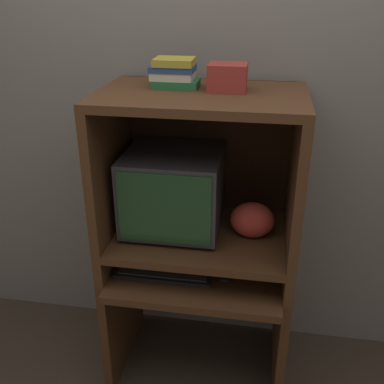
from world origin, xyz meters
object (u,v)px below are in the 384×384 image
(crt_monitor, at_px, (174,189))
(keyboard, at_px, (164,272))
(mouse, at_px, (224,280))
(book_stack, at_px, (174,73))
(storage_box, at_px, (228,77))
(snack_bag, at_px, (252,220))

(crt_monitor, bearing_deg, keyboard, -96.01)
(crt_monitor, distance_m, mouse, 0.47)
(keyboard, distance_m, book_stack, 0.89)
(storage_box, bearing_deg, crt_monitor, 179.84)
(mouse, bearing_deg, crt_monitor, 144.99)
(keyboard, xyz_separation_m, mouse, (0.28, -0.01, 0.00))
(crt_monitor, xyz_separation_m, snack_bag, (0.37, -0.03, -0.11))
(keyboard, bearing_deg, crt_monitor, 83.99)
(book_stack, distance_m, storage_box, 0.23)
(storage_box, bearing_deg, snack_bag, -10.76)
(snack_bag, relative_size, book_stack, 0.99)
(book_stack, bearing_deg, crt_monitor, -97.72)
(keyboard, xyz_separation_m, storage_box, (0.25, 0.17, 0.86))
(crt_monitor, relative_size, mouse, 7.66)
(keyboard, height_order, mouse, same)
(crt_monitor, height_order, storage_box, storage_box)
(keyboard, height_order, snack_bag, snack_bag)
(crt_monitor, xyz_separation_m, storage_box, (0.23, -0.00, 0.52))
(mouse, height_order, book_stack, book_stack)
(crt_monitor, distance_m, book_stack, 0.52)
(snack_bag, height_order, book_stack, book_stack)
(keyboard, height_order, book_stack, book_stack)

